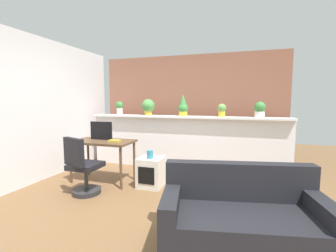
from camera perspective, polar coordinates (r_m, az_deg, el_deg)
name	(u,v)px	position (r m, az deg, el deg)	size (l,w,h in m)	color
ground_plane	(148,209)	(3.39, -4.99, -19.39)	(12.00, 12.00, 0.00)	brown
divider_wall	(184,143)	(5.04, 3.82, -4.24)	(4.22, 0.16, 1.10)	white
plant_shelf	(183,117)	(4.93, 3.75, 2.21)	(4.22, 0.30, 0.04)	white
brick_wall_behind	(190,110)	(5.55, 5.38, 3.97)	(4.22, 0.10, 2.50)	#935B47
side_wall_left	(32,110)	(4.79, -30.13, 3.43)	(0.12, 4.40, 2.60)	white
potted_plant_0	(120,107)	(5.52, -11.65, 4.45)	(0.17, 0.17, 0.30)	silver
potted_plant_1	(148,106)	(5.18, -4.81, 4.75)	(0.29, 0.29, 0.35)	gold
potted_plant_2	(183,106)	(4.95, 3.68, 4.86)	(0.21, 0.21, 0.45)	gold
potted_plant_3	(222,110)	(4.80, 12.90, 3.87)	(0.17, 0.17, 0.26)	gold
potted_plant_4	(260,109)	(4.81, 21.35, 3.79)	(0.21, 0.21, 0.30)	silver
desk	(103,145)	(4.39, -15.57, -4.49)	(1.10, 0.60, 0.75)	brown
tv_monitor	(101,131)	(4.45, -15.87, -1.09)	(0.43, 0.04, 0.33)	black
office_chair	(83,170)	(3.92, -20.00, -10.05)	(0.50, 0.51, 0.91)	#262628
side_cube_shelf	(151,172)	(4.08, -4.21, -11.11)	(0.40, 0.41, 0.50)	silver
vase_on_shelf	(150,154)	(3.95, -4.38, -6.89)	(0.11, 0.11, 0.14)	teal
book_on_desk	(115,141)	(4.16, -12.81, -3.56)	(0.20, 0.13, 0.04)	gold
couch	(242,221)	(2.60, 17.55, -21.06)	(1.68, 1.05, 0.80)	black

